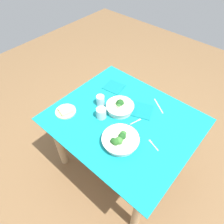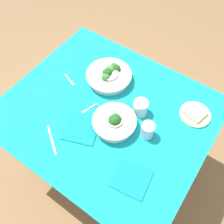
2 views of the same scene
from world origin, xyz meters
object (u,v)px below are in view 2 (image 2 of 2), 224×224
(fork_by_near_bowl, at_px, (70,80))
(napkin_folded_lower, at_px, (81,128))
(table_knife_left, at_px, (52,140))
(broccoli_bowl_far, at_px, (109,76))
(broccoli_bowl_near, at_px, (115,122))
(fork_by_far_bowl, at_px, (89,108))
(water_glass_center, at_px, (140,107))
(water_glass_side, at_px, (148,130))
(napkin_folded_upper, at_px, (131,178))
(bread_side_plate, at_px, (195,114))

(fork_by_near_bowl, bearing_deg, napkin_folded_lower, -20.53)
(table_knife_left, bearing_deg, broccoli_bowl_far, -56.82)
(broccoli_bowl_near, bearing_deg, fork_by_far_bowl, 176.51)
(broccoli_bowl_far, bearing_deg, fork_by_near_bowl, -143.39)
(water_glass_center, distance_m, napkin_folded_lower, 0.35)
(table_knife_left, xyz_separation_m, napkin_folded_lower, (0.08, 0.14, 0.00))
(water_glass_side, xyz_separation_m, napkin_folded_upper, (0.06, -0.25, -0.04))
(fork_by_far_bowl, bearing_deg, broccoli_bowl_near, 103.34)
(broccoli_bowl_near, distance_m, fork_by_near_bowl, 0.43)
(water_glass_center, distance_m, fork_by_near_bowl, 0.48)
(fork_by_far_bowl, relative_size, fork_by_near_bowl, 0.98)
(napkin_folded_upper, bearing_deg, bread_side_plate, 79.25)
(broccoli_bowl_far, relative_size, fork_by_near_bowl, 2.63)
(fork_by_far_bowl, relative_size, napkin_folded_upper, 0.59)
(broccoli_bowl_near, height_order, water_glass_center, broccoli_bowl_near)
(broccoli_bowl_near, relative_size, napkin_folded_lower, 1.28)
(napkin_folded_lower, bearing_deg, broccoli_bowl_near, 39.78)
(water_glass_side, height_order, napkin_folded_lower, water_glass_side)
(napkin_folded_lower, bearing_deg, fork_by_far_bowl, 108.39)
(fork_by_far_bowl, height_order, fork_by_near_bowl, same)
(water_glass_side, xyz_separation_m, table_knife_left, (-0.39, -0.32, -0.04))
(fork_by_far_bowl, bearing_deg, napkin_folded_lower, 35.22)
(napkin_folded_upper, relative_size, napkin_folded_lower, 0.94)
(fork_by_far_bowl, height_order, table_knife_left, same)
(fork_by_far_bowl, distance_m, napkin_folded_upper, 0.46)
(broccoli_bowl_far, xyz_separation_m, broccoli_bowl_near, (0.22, -0.25, 0.00))
(bread_side_plate, distance_m, fork_by_far_bowl, 0.60)
(water_glass_side, height_order, fork_by_near_bowl, water_glass_side)
(fork_by_near_bowl, bearing_deg, broccoli_bowl_far, 55.93)
(napkin_folded_lower, bearing_deg, water_glass_side, 29.29)
(water_glass_center, relative_size, fork_by_near_bowl, 0.86)
(water_glass_side, distance_m, fork_by_far_bowl, 0.36)
(fork_by_far_bowl, xyz_separation_m, napkin_folded_lower, (0.04, -0.13, 0.00))
(fork_by_near_bowl, height_order, napkin_folded_upper, napkin_folded_upper)
(broccoli_bowl_far, height_order, bread_side_plate, broccoli_bowl_far)
(fork_by_far_bowl, height_order, napkin_folded_upper, napkin_folded_upper)
(bread_side_plate, relative_size, water_glass_side, 1.87)
(napkin_folded_upper, bearing_deg, fork_by_far_bowl, 153.68)
(water_glass_side, relative_size, fork_by_far_bowl, 0.91)
(bread_side_plate, relative_size, water_glass_center, 1.93)
(water_glass_side, bearing_deg, table_knife_left, -141.22)
(broccoli_bowl_near, xyz_separation_m, water_glass_center, (0.07, 0.16, 0.01))
(broccoli_bowl_far, xyz_separation_m, bread_side_plate, (0.54, 0.06, -0.02))
(bread_side_plate, relative_size, napkin_folded_upper, 1.01)
(bread_side_plate, distance_m, water_glass_center, 0.31)
(water_glass_center, distance_m, water_glass_side, 0.15)
(broccoli_bowl_near, height_order, fork_by_near_bowl, broccoli_bowl_near)
(broccoli_bowl_near, relative_size, fork_by_near_bowl, 2.24)
(fork_by_near_bowl, xyz_separation_m, napkin_folded_lower, (0.27, -0.23, 0.00))
(fork_by_far_bowl, distance_m, fork_by_near_bowl, 0.25)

